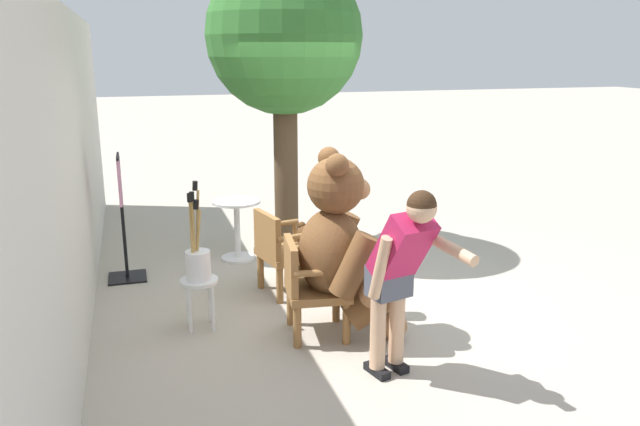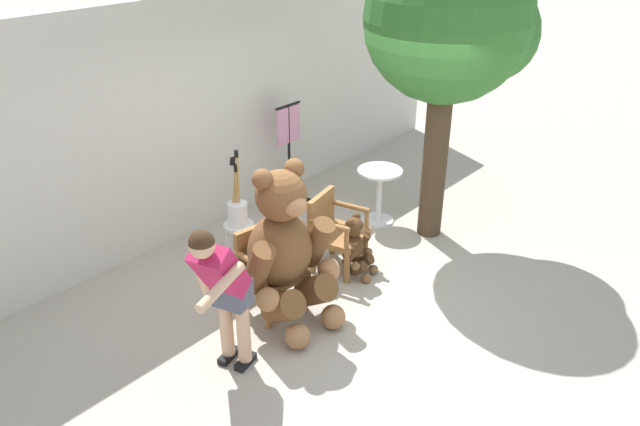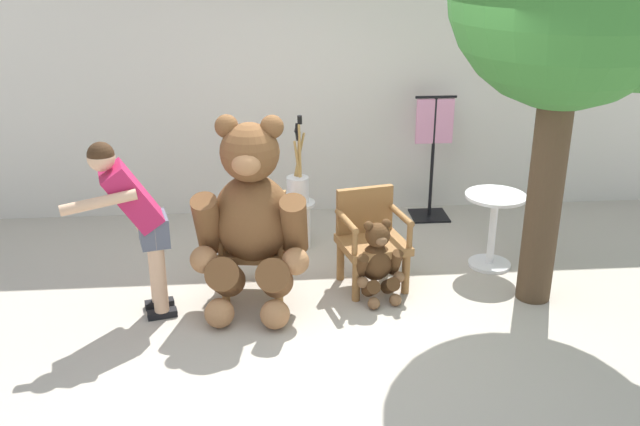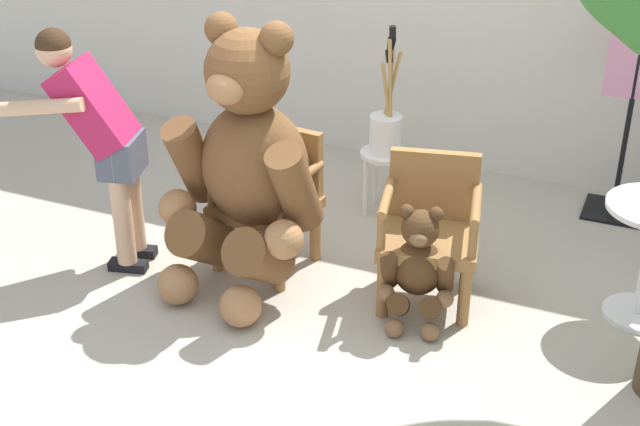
{
  "view_description": "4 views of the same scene",
  "coord_description": "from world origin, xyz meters",
  "px_view_note": "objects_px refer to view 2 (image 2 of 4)",
  "views": [
    {
      "loc": [
        -5.35,
        1.86,
        2.42
      ],
      "look_at": [
        0.17,
        0.17,
        0.91
      ],
      "focal_mm": 35.0,
      "sensor_mm": 36.0,
      "label": 1
    },
    {
      "loc": [
        -4.14,
        -3.36,
        3.76
      ],
      "look_at": [
        0.14,
        0.36,
        0.85
      ],
      "focal_mm": 35.0,
      "sensor_mm": 36.0,
      "label": 2
    },
    {
      "loc": [
        -0.41,
        -5.24,
        2.98
      ],
      "look_at": [
        0.0,
        -0.16,
        0.95
      ],
      "focal_mm": 40.0,
      "sensor_mm": 36.0,
      "label": 3
    },
    {
      "loc": [
        1.7,
        -3.91,
        2.92
      ],
      "look_at": [
        -0.04,
        0.14,
        0.59
      ],
      "focal_mm": 50.0,
      "sensor_mm": 36.0,
      "label": 4
    }
  ],
  "objects_px": {
    "wooden_chair_right": "(334,230)",
    "brush_bucket": "(237,209)",
    "teddy_bear_small": "(355,246)",
    "person_visitor": "(222,285)",
    "white_stool": "(239,232)",
    "patio_tree": "(455,24)",
    "wooden_chair_left": "(269,267)",
    "clothing_display_stand": "(289,152)",
    "teddy_bear_large": "(286,248)",
    "round_side_table": "(379,190)"
  },
  "relations": [
    {
      "from": "wooden_chair_right",
      "to": "brush_bucket",
      "type": "height_order",
      "value": "brush_bucket"
    },
    {
      "from": "teddy_bear_small",
      "to": "person_visitor",
      "type": "bearing_deg",
      "value": -176.08
    },
    {
      "from": "wooden_chair_right",
      "to": "white_stool",
      "type": "bearing_deg",
      "value": 123.37
    },
    {
      "from": "white_stool",
      "to": "brush_bucket",
      "type": "distance_m",
      "value": 0.29
    },
    {
      "from": "white_stool",
      "to": "patio_tree",
      "type": "bearing_deg",
      "value": -33.11
    },
    {
      "from": "wooden_chair_left",
      "to": "clothing_display_stand",
      "type": "bearing_deg",
      "value": 38.64
    },
    {
      "from": "wooden_chair_left",
      "to": "teddy_bear_large",
      "type": "bearing_deg",
      "value": -94.03
    },
    {
      "from": "person_visitor",
      "to": "clothing_display_stand",
      "type": "xyz_separation_m",
      "value": [
        2.84,
        1.95,
        -0.18
      ]
    },
    {
      "from": "brush_bucket",
      "to": "clothing_display_stand",
      "type": "bearing_deg",
      "value": 22.81
    },
    {
      "from": "wooden_chair_right",
      "to": "patio_tree",
      "type": "xyz_separation_m",
      "value": [
        1.46,
        -0.43,
        2.06
      ]
    },
    {
      "from": "round_side_table",
      "to": "patio_tree",
      "type": "height_order",
      "value": "patio_tree"
    },
    {
      "from": "wooden_chair_left",
      "to": "teddy_bear_large",
      "type": "relative_size",
      "value": 0.53
    },
    {
      "from": "wooden_chair_left",
      "to": "teddy_bear_large",
      "type": "xyz_separation_m",
      "value": [
        -0.02,
        -0.27,
        0.33
      ]
    },
    {
      "from": "teddy_bear_large",
      "to": "brush_bucket",
      "type": "relative_size",
      "value": 1.85
    },
    {
      "from": "wooden_chair_right",
      "to": "person_visitor",
      "type": "bearing_deg",
      "value": -168.02
    },
    {
      "from": "wooden_chair_right",
      "to": "round_side_table",
      "type": "bearing_deg",
      "value": 12.44
    },
    {
      "from": "wooden_chair_right",
      "to": "teddy_bear_small",
      "type": "relative_size",
      "value": 1.21
    },
    {
      "from": "teddy_bear_large",
      "to": "round_side_table",
      "type": "relative_size",
      "value": 2.26
    },
    {
      "from": "round_side_table",
      "to": "teddy_bear_small",
      "type": "bearing_deg",
      "value": -155.21
    },
    {
      "from": "clothing_display_stand",
      "to": "white_stool",
      "type": "bearing_deg",
      "value": -157.16
    },
    {
      "from": "patio_tree",
      "to": "clothing_display_stand",
      "type": "distance_m",
      "value": 2.72
    },
    {
      "from": "clothing_display_stand",
      "to": "round_side_table",
      "type": "bearing_deg",
      "value": -76.96
    },
    {
      "from": "teddy_bear_small",
      "to": "clothing_display_stand",
      "type": "height_order",
      "value": "clothing_display_stand"
    },
    {
      "from": "teddy_bear_large",
      "to": "clothing_display_stand",
      "type": "relative_size",
      "value": 1.19
    },
    {
      "from": "wooden_chair_right",
      "to": "teddy_bear_large",
      "type": "xyz_separation_m",
      "value": [
        -1.04,
        -0.27,
        0.33
      ]
    },
    {
      "from": "round_side_table",
      "to": "wooden_chair_right",
      "type": "bearing_deg",
      "value": -167.56
    },
    {
      "from": "round_side_table",
      "to": "clothing_display_stand",
      "type": "relative_size",
      "value": 0.53
    },
    {
      "from": "teddy_bear_small",
      "to": "round_side_table",
      "type": "xyz_separation_m",
      "value": [
        1.17,
        0.54,
        0.1
      ]
    },
    {
      "from": "wooden_chair_right",
      "to": "round_side_table",
      "type": "distance_m",
      "value": 1.22
    },
    {
      "from": "teddy_bear_large",
      "to": "teddy_bear_small",
      "type": "bearing_deg",
      "value": -0.59
    },
    {
      "from": "wooden_chair_left",
      "to": "round_side_table",
      "type": "distance_m",
      "value": 2.23
    },
    {
      "from": "person_visitor",
      "to": "brush_bucket",
      "type": "distance_m",
      "value": 1.9
    },
    {
      "from": "brush_bucket",
      "to": "round_side_table",
      "type": "bearing_deg",
      "value": -19.81
    },
    {
      "from": "teddy_bear_large",
      "to": "clothing_display_stand",
      "type": "xyz_separation_m",
      "value": [
        1.94,
        1.8,
        -0.08
      ]
    },
    {
      "from": "wooden_chair_right",
      "to": "white_stool",
      "type": "xyz_separation_m",
      "value": [
        -0.6,
        0.91,
        -0.11
      ]
    },
    {
      "from": "person_visitor",
      "to": "wooden_chair_left",
      "type": "bearing_deg",
      "value": 24.13
    },
    {
      "from": "clothing_display_stand",
      "to": "patio_tree",
      "type": "bearing_deg",
      "value": -74.18
    },
    {
      "from": "teddy_bear_small",
      "to": "white_stool",
      "type": "bearing_deg",
      "value": 117.58
    },
    {
      "from": "teddy_bear_large",
      "to": "patio_tree",
      "type": "height_order",
      "value": "patio_tree"
    },
    {
      "from": "person_visitor",
      "to": "round_side_table",
      "type": "relative_size",
      "value": 2.09
    },
    {
      "from": "wooden_chair_left",
      "to": "patio_tree",
      "type": "xyz_separation_m",
      "value": [
        2.48,
        -0.43,
        2.06
      ]
    },
    {
      "from": "wooden_chair_right",
      "to": "person_visitor",
      "type": "distance_m",
      "value": 2.03
    },
    {
      "from": "wooden_chair_right",
      "to": "patio_tree",
      "type": "relative_size",
      "value": 0.25
    },
    {
      "from": "wooden_chair_left",
      "to": "white_stool",
      "type": "height_order",
      "value": "wooden_chair_left"
    },
    {
      "from": "teddy_bear_small",
      "to": "white_stool",
      "type": "distance_m",
      "value": 1.34
    },
    {
      "from": "teddy_bear_large",
      "to": "patio_tree",
      "type": "distance_m",
      "value": 3.04
    },
    {
      "from": "patio_tree",
      "to": "round_side_table",
      "type": "bearing_deg",
      "value": 110.71
    },
    {
      "from": "wooden_chair_right",
      "to": "brush_bucket",
      "type": "relative_size",
      "value": 0.98
    },
    {
      "from": "white_stool",
      "to": "round_side_table",
      "type": "xyz_separation_m",
      "value": [
        1.79,
        -0.64,
        0.09
      ]
    },
    {
      "from": "patio_tree",
      "to": "clothing_display_stand",
      "type": "bearing_deg",
      "value": 105.82
    }
  ]
}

